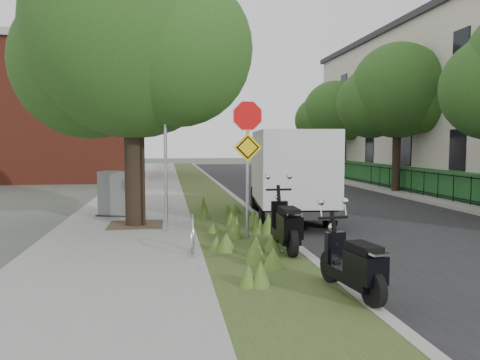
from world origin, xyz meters
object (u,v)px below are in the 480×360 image
at_px(utility_cabinet, 115,194).
at_px(sign_assembly, 248,140).
at_px(box_truck, 290,171).
at_px(scooter_near, 287,230).
at_px(scooter_far, 357,271).

bearing_deg(utility_cabinet, sign_assembly, -50.30).
xyz_separation_m(box_truck, utility_cabinet, (-5.07, 0.92, -0.70)).
xyz_separation_m(sign_assembly, scooter_near, (0.57, -1.31, -1.77)).
relative_size(box_truck, utility_cabinet, 3.88).
relative_size(sign_assembly, scooter_far, 1.95).
distance_m(sign_assembly, scooter_near, 2.28).
height_order(scooter_far, utility_cabinet, utility_cabinet).
xyz_separation_m(sign_assembly, scooter_far, (0.83, -4.17, -1.82)).
bearing_deg(scooter_far, utility_cabinet, 116.83).
xyz_separation_m(scooter_near, box_truck, (1.22, 4.36, 0.90)).
distance_m(box_truck, utility_cabinet, 5.20).
relative_size(scooter_near, utility_cabinet, 1.43).
xyz_separation_m(scooter_near, scooter_far, (0.26, -2.86, -0.05)).
relative_size(scooter_near, box_truck, 0.37).
height_order(scooter_near, scooter_far, scooter_near).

